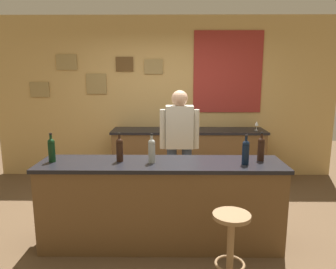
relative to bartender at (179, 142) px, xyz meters
name	(u,v)px	position (x,y,z in m)	size (l,w,h in m)	color
ground_plane	(162,226)	(-0.21, -0.51, -0.94)	(10.00, 10.00, 0.00)	brown
back_wall	(166,97)	(-0.19, 1.52, 0.48)	(6.00, 0.09, 2.80)	tan
bar_counter	(161,203)	(-0.21, -0.91, -0.47)	(2.56, 0.60, 0.92)	brown
side_counter	(188,156)	(0.19, 1.14, -0.48)	(2.57, 0.56, 0.90)	brown
bartender	(179,142)	(0.00, 0.00, 0.00)	(0.52, 0.21, 1.62)	#384766
bar_stool	(231,238)	(0.40, -1.64, -0.48)	(0.32, 0.32, 0.68)	olive
wine_bottle_a	(52,149)	(-1.36, -0.91, 0.12)	(0.07, 0.07, 0.31)	black
wine_bottle_b	(120,149)	(-0.65, -0.88, 0.12)	(0.07, 0.07, 0.31)	black
wine_bottle_c	(152,150)	(-0.31, -0.93, 0.12)	(0.07, 0.07, 0.31)	#999E99
wine_bottle_d	(246,151)	(0.65, -0.98, 0.12)	(0.07, 0.07, 0.31)	black
wine_bottle_e	(261,148)	(0.84, -0.83, 0.12)	(0.07, 0.07, 0.31)	black
wine_glass_a	(163,123)	(-0.26, 1.20, 0.07)	(0.07, 0.07, 0.16)	silver
wine_glass_b	(194,124)	(0.27, 1.08, 0.07)	(0.07, 0.07, 0.16)	silver
wine_glass_c	(257,124)	(1.31, 1.11, 0.07)	(0.07, 0.07, 0.16)	silver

